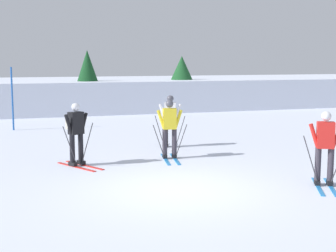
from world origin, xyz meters
TOP-DOWN VIEW (x-y plane):
  - ground_plane at (0.00, 0.00)m, footprint 120.00×120.00m
  - far_snow_ridge at (0.00, 19.11)m, footprint 80.00×8.86m
  - skier_yellow at (0.90, 3.35)m, footprint 0.99×1.64m
  - skier_red at (3.34, -0.64)m, footprint 1.05×1.59m
  - skier_black at (-1.81, 3.18)m, footprint 1.11×1.58m
  - skier_white at (1.49, 5.11)m, footprint 0.97×1.62m
  - trail_marker_pole at (-3.44, 10.75)m, footprint 0.07×0.07m
  - conifer_far_right at (5.96, 16.88)m, footprint 2.16×2.16m
  - conifer_far_centre at (0.46, 16.58)m, footprint 1.90×1.90m

SIDE VIEW (x-z plane):
  - ground_plane at x=0.00m, z-range 0.00..0.00m
  - far_snow_ridge at x=0.00m, z-range 0.00..1.71m
  - skier_white at x=1.49m, z-range 0.06..1.77m
  - skier_yellow at x=0.90m, z-range 0.10..1.81m
  - skier_black at x=-1.81m, z-range 0.10..1.81m
  - skier_red at x=3.34m, z-range 0.10..1.81m
  - trail_marker_pole at x=-3.44m, z-range 0.00..2.57m
  - conifer_far_right at x=5.96m, z-range 0.36..3.44m
  - conifer_far_centre at x=0.46m, z-range 0.25..3.63m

